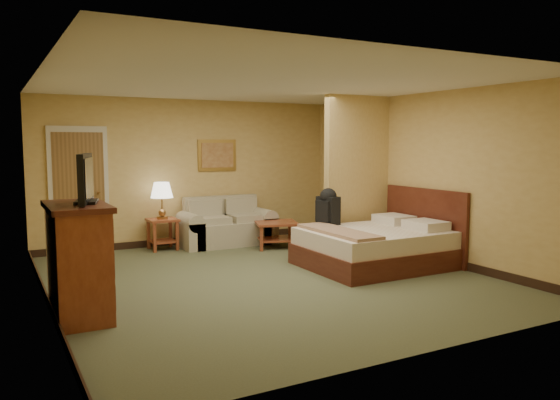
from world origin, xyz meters
TOP-DOWN VIEW (x-y plane):
  - floor at (0.00, 0.00)m, footprint 6.00×6.00m
  - ceiling at (0.00, 0.00)m, footprint 6.00×6.00m
  - back_wall at (0.00, 3.00)m, footprint 5.50×0.02m
  - left_wall at (-2.75, 0.00)m, footprint 0.02×6.00m
  - right_wall at (2.75, 0.00)m, footprint 0.02×6.00m
  - partition at (2.15, 0.93)m, footprint 1.20×0.15m
  - door at (-1.95, 2.96)m, footprint 0.94×0.16m
  - baseboard at (0.00, 2.99)m, footprint 5.50×0.02m
  - loveseat at (0.49, 2.57)m, footprint 1.70×0.79m
  - side_table at (-0.66, 2.65)m, footprint 0.49×0.49m
  - table_lamp at (-0.66, 2.65)m, footprint 0.38×0.38m
  - coffee_table at (1.15, 1.90)m, footprint 0.89×0.89m
  - wall_picture at (0.49, 2.97)m, footprint 0.74×0.04m
  - dresser at (-2.48, -0.51)m, footprint 0.59×1.13m
  - tv at (-2.38, -0.51)m, footprint 0.30×0.83m
  - bed at (1.82, -0.10)m, footprint 2.05×1.74m
  - backpack at (1.40, 0.65)m, footprint 0.30×0.38m

SIDE VIEW (x-z plane):
  - floor at x=0.00m, z-range 0.00..0.00m
  - baseboard at x=0.00m, z-range 0.00..0.12m
  - loveseat at x=0.49m, z-range -0.15..0.71m
  - bed at x=1.82m, z-range -0.26..0.87m
  - coffee_table at x=1.15m, z-range 0.10..0.55m
  - side_table at x=-0.66m, z-range 0.09..0.62m
  - dresser at x=-2.48m, z-range 0.01..1.21m
  - backpack at x=1.40m, z-range 0.57..1.14m
  - table_lamp at x=-0.66m, z-range 0.70..1.32m
  - door at x=-1.95m, z-range -0.02..2.08m
  - back_wall at x=0.00m, z-range 0.00..2.60m
  - left_wall at x=-2.75m, z-range 0.00..2.60m
  - right_wall at x=2.75m, z-range 0.00..2.60m
  - partition at x=2.15m, z-range 0.00..2.60m
  - tv at x=-2.38m, z-range 1.19..1.70m
  - wall_picture at x=0.49m, z-range 1.31..1.89m
  - ceiling at x=0.00m, z-range 2.60..2.60m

